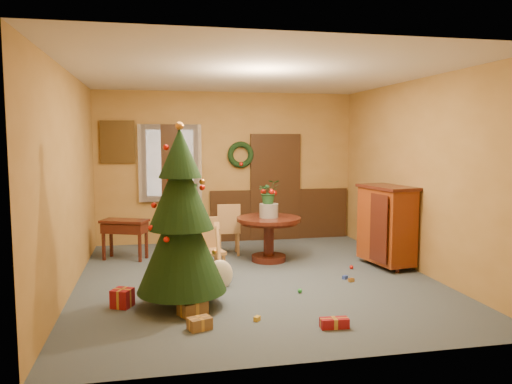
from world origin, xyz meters
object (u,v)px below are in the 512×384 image
object	(u,v)px
dining_table	(269,230)
christmas_tree	(181,220)
chair_near	(208,247)
sideboard	(386,223)
writing_desk	(125,229)

from	to	relation	value
dining_table	christmas_tree	size ratio (longest dim) A/B	0.48
christmas_tree	dining_table	bearing A→B (deg)	52.27
dining_table	chair_near	world-z (taller)	chair_near
sideboard	dining_table	bearing A→B (deg)	157.62
dining_table	sideboard	world-z (taller)	sideboard
christmas_tree	sideboard	xyz separation A→B (m)	(3.26, 1.26, -0.36)
dining_table	chair_near	size ratio (longest dim) A/B	1.20
chair_near	writing_desk	size ratio (longest dim) A/B	1.05
dining_table	sideboard	size ratio (longest dim) A/B	0.83
chair_near	christmas_tree	world-z (taller)	christmas_tree
christmas_tree	sideboard	bearing A→B (deg)	21.18
writing_desk	sideboard	xyz separation A→B (m)	(4.05, -1.31, 0.18)
dining_table	chair_near	xyz separation A→B (m)	(-1.10, -0.87, -0.04)
christmas_tree	writing_desk	world-z (taller)	christmas_tree
christmas_tree	writing_desk	distance (m)	2.74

